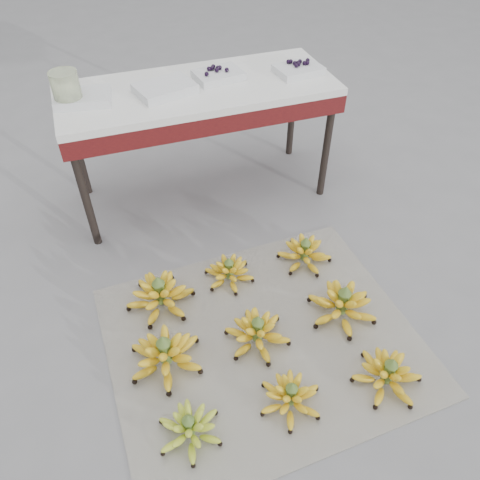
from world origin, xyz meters
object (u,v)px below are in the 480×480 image
object	(u,v)px
bunch_front_left	(189,428)
tray_left	(165,88)
tray_right	(218,75)
bunch_back_right	(304,253)
tray_far_right	(298,69)
newspaper_mat	(263,339)
bunch_back_left	(160,295)
bunch_front_right	(388,375)
bunch_mid_center	(257,333)
tray_far_left	(83,98)
bunch_mid_right	(342,305)
vendor_table	(198,100)
bunch_mid_left	(166,354)
bunch_front_center	(291,397)
glass_jar	(66,89)
bunch_back_center	(229,272)

from	to	relation	value
bunch_front_left	tray_left	world-z (taller)	tray_left
tray_left	tray_right	world-z (taller)	tray_right
bunch_back_right	tray_far_right	size ratio (longest dim) A/B	1.21
newspaper_mat	tray_right	xyz separation A→B (m)	(0.17, 1.10, 0.66)
bunch_back_left	bunch_back_right	xyz separation A→B (m)	(0.71, 0.04, -0.01)
bunch_front_right	newspaper_mat	bearing A→B (deg)	126.26
bunch_mid_center	bunch_back_right	distance (m)	0.52
bunch_mid_center	tray_far_left	xyz separation A→B (m)	(-0.46, 1.07, 0.61)
bunch_front_left	bunch_mid_right	size ratio (longest dim) A/B	0.81
vendor_table	tray_left	size ratio (longest dim) A/B	4.45
bunch_mid_right	vendor_table	world-z (taller)	vendor_table
bunch_mid_left	vendor_table	world-z (taller)	vendor_table
bunch_front_center	bunch_mid_right	xyz separation A→B (m)	(0.38, 0.31, 0.01)
bunch_mid_right	glass_jar	bearing A→B (deg)	121.52
tray_right	bunch_front_center	bearing A→B (deg)	-97.11
tray_right	tray_far_left	bearing A→B (deg)	-177.19
bunch_front_left	bunch_front_center	world-z (taller)	bunch_front_center
newspaper_mat	bunch_mid_center	world-z (taller)	bunch_mid_center
bunch_front_center	bunch_back_left	xyz separation A→B (m)	(-0.35, 0.62, 0.01)
vendor_table	tray_far_left	bearing A→B (deg)	179.38
bunch_mid_center	bunch_back_left	distance (m)	0.46
bunch_mid_right	tray_far_left	size ratio (longest dim) A/B	1.26
tray_far_left	glass_jar	bearing A→B (deg)	-164.86
bunch_mid_left	tray_left	bearing A→B (deg)	78.87
bunch_back_left	bunch_back_right	world-z (taller)	bunch_back_left
tray_left	glass_jar	distance (m)	0.44
bunch_front_right	bunch_mid_left	world-z (taller)	bunch_mid_left
glass_jar	newspaper_mat	bearing A→B (deg)	-62.49
bunch_front_right	bunch_back_center	bearing A→B (deg)	108.01
bunch_front_left	bunch_front_right	distance (m)	0.77
tray_far_left	tray_far_right	distance (m)	1.05
glass_jar	bunch_back_left	bearing A→B (deg)	-75.55
bunch_front_center	tray_right	bearing A→B (deg)	104.82
bunch_mid_center	bunch_back_right	size ratio (longest dim) A/B	1.04
tray_far_left	bunch_mid_left	bearing A→B (deg)	-85.49
bunch_mid_left	vendor_table	bearing A→B (deg)	71.31
bunch_front_center	bunch_mid_center	xyz separation A→B (m)	(-0.02, 0.30, 0.01)
newspaper_mat	bunch_mid_right	distance (m)	0.38
bunch_back_right	tray_far_left	xyz separation A→B (m)	(-0.84, 0.70, 0.61)
bunch_back_right	tray_left	bearing A→B (deg)	114.96
vendor_table	bunch_back_left	bearing A→B (deg)	-118.89
bunch_front_left	bunch_mid_left	world-z (taller)	bunch_mid_left
bunch_mid_right	glass_jar	xyz separation A→B (m)	(-0.92, 1.04, 0.66)
bunch_mid_center	vendor_table	xyz separation A→B (m)	(0.07, 1.06, 0.51)
bunch_mid_center	tray_far_right	xyz separation A→B (m)	(0.59, 1.03, 0.61)
bunch_front_right	bunch_mid_right	xyz separation A→B (m)	(-0.00, 0.35, 0.01)
tray_far_left	glass_jar	world-z (taller)	glass_jar
bunch_front_left	tray_left	bearing A→B (deg)	65.60
bunch_front_left	vendor_table	bearing A→B (deg)	59.38
bunch_front_right	tray_left	distance (m)	1.58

